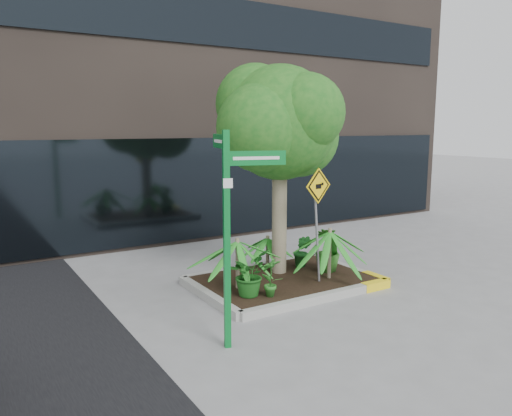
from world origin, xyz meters
TOP-DOWN VIEW (x-y plane):
  - ground at (0.00, 0.00)m, footprint 80.00×80.00m
  - planter at (0.23, 0.27)m, footprint 3.35×2.36m
  - tree at (0.33, 0.68)m, footprint 2.79×2.47m
  - palm_front at (0.92, -0.15)m, footprint 1.08×1.08m
  - palm_left at (-0.85, 0.23)m, footprint 1.02×1.02m
  - palm_back at (0.29, 1.01)m, footprint 0.75×0.75m
  - shrub_a at (-0.89, -0.20)m, footprint 0.96×0.96m
  - shrub_b at (1.19, 0.23)m, footprint 0.69×0.69m
  - shrub_c at (-0.59, -0.44)m, footprint 0.37×0.37m
  - shrub_d at (0.94, 0.72)m, footprint 0.52×0.52m
  - street_sign_post at (-1.93, -1.46)m, footprint 0.84×1.02m
  - cattle_sign at (0.60, -0.16)m, footprint 0.64×0.21m

SIDE VIEW (x-z plane):
  - ground at x=0.00m, z-range 0.00..0.00m
  - planter at x=0.23m, z-range 0.03..0.18m
  - shrub_d at x=0.94m, z-range 0.15..0.82m
  - shrub_c at x=-0.59m, z-range 0.15..0.83m
  - shrub_a at x=-0.89m, z-range 0.15..0.91m
  - shrub_b at x=1.19m, z-range 0.15..1.03m
  - palm_back at x=0.29m, z-range 0.36..1.19m
  - palm_left at x=-0.85m, z-range 0.43..1.57m
  - palm_front at x=0.92m, z-range 0.45..1.65m
  - cattle_sign at x=0.60m, z-range 0.52..2.62m
  - street_sign_post at x=-1.93m, z-range 0.35..3.29m
  - tree at x=0.33m, z-range 0.96..5.14m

